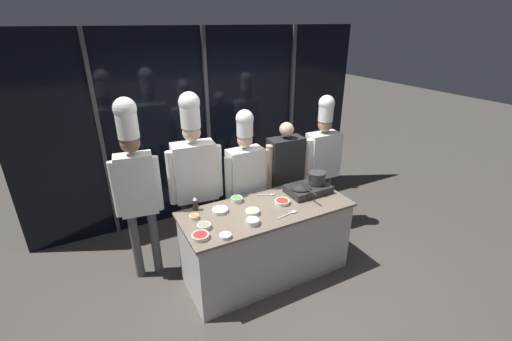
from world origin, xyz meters
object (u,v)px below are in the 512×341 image
Objects in this scene: portable_stove at (308,189)px; chef_sous at (195,171)px; chef_pastry at (322,155)px; prep_bowl_shrimp at (252,212)px; frying_pan at (301,186)px; prep_bowl_mushrooms at (204,226)px; person_guest at (285,170)px; prep_bowl_scallions at (237,199)px; prep_bowl_carrots at (194,217)px; prep_bowl_bell_pepper at (200,236)px; chef_head at (135,177)px; prep_bowl_noodles at (225,236)px; squeeze_bottle_soy at (195,204)px; prep_bowl_chili_flakes at (282,202)px; serving_spoon_solid at (291,213)px; prep_bowl_chicken at (253,221)px; serving_spoon_slotted at (269,195)px; chef_line at (246,174)px; prep_bowl_bean_sprouts at (220,210)px.

chef_sous is (-1.19, 0.56, 0.26)m from portable_stove.
prep_bowl_shrimp is at bearing 26.43° from chef_pastry.
chef_sous is at bearing 152.10° from frying_pan.
chef_pastry reaches higher than portable_stove.
prep_bowl_mushrooms is (-1.24, -0.14, -0.10)m from frying_pan.
prep_bowl_scallions is at bearing 24.75° from person_guest.
prep_bowl_carrots is 0.37m from prep_bowl_bell_pepper.
person_guest reaches higher than portable_stove.
prep_bowl_mushrooms is 0.06× the size of chef_head.
chef_sous is (0.04, 0.95, 0.29)m from prep_bowl_noodles.
chef_pastry is (1.90, 0.26, 0.13)m from squeeze_bottle_soy.
prep_bowl_chili_flakes is at bearing 163.96° from chef_head.
squeeze_bottle_soy reaches higher than serving_spoon_solid.
prep_bowl_shrimp is (-0.69, -0.12, -0.09)m from frying_pan.
chef_pastry is (1.94, 0.64, 0.18)m from prep_bowl_mushrooms.
prep_bowl_chicken is 0.07× the size of chef_sous.
chef_head reaches higher than serving_spoon_solid.
chef_line is at bearing 113.93° from serving_spoon_slotted.
chef_line is 1.17m from chef_pastry.
prep_bowl_bean_sprouts is at bearing 175.38° from frying_pan.
prep_bowl_noodles is at bearing -63.13° from prep_bowl_mushrooms.
prep_bowl_carrots is 0.36× the size of serving_spoon_solid.
prep_bowl_chicken is 0.07× the size of chef_head.
prep_bowl_scallions is at bearing 128.51° from serving_spoon_solid.
prep_bowl_scallions is 0.77m from prep_bowl_bell_pepper.
serving_spoon_slotted is at bearing 23.73° from prep_bowl_bell_pepper.
chef_line is at bearing 9.02° from person_guest.
prep_bowl_scallions is at bearing 47.23° from chef_line.
person_guest is at bearing 36.70° from prep_bowl_noodles.
chef_line is (-0.15, 0.79, 0.17)m from serving_spoon_solid.
chef_pastry is (0.55, -0.06, 0.12)m from person_guest.
prep_bowl_mushrooms is 0.17m from prep_bowl_bell_pepper.
prep_bowl_chili_flakes is 1.05m from chef_sous.
prep_bowl_bean_sprouts is 0.95m from chef_head.
prep_bowl_chicken is 0.83× the size of prep_bowl_bell_pepper.
prep_bowl_chicken is (0.41, -0.53, -0.04)m from squeeze_bottle_soy.
serving_spoon_solid is at bearing -30.28° from prep_bowl_bean_sprouts.
prep_bowl_chili_flakes is 1.60m from chef_head.
prep_bowl_scallions is 0.49× the size of serving_spoon_solid.
prep_bowl_noodles is (0.08, -0.62, -0.05)m from squeeze_bottle_soy.
prep_bowl_bell_pepper is at bearing -141.14° from prep_bowl_scallions.
prep_bowl_carrots is 0.56× the size of prep_bowl_bean_sprouts.
prep_bowl_shrimp is at bearing 2.11° from prep_bowl_mushrooms.
prep_bowl_mushrooms is 1.00m from chef_line.
portable_stove is 3.01× the size of prep_bowl_bell_pepper.
prep_bowl_scallions is at bearing 164.42° from frying_pan.
prep_bowl_chicken is at bearing -161.49° from portable_stove.
prep_bowl_carrots reaches higher than serving_spoon_slotted.
chef_pastry is at bearing 12.10° from prep_bowl_carrots.
chef_sous is 1.30× the size of person_guest.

